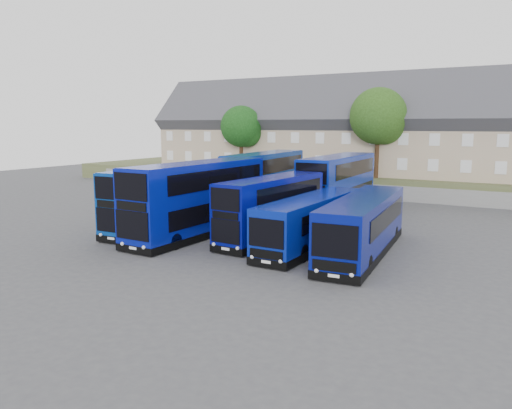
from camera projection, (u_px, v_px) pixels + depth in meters
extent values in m
plane|color=#414146|center=(223.00, 246.00, 30.89)|extent=(120.00, 120.00, 0.00)
cube|color=slate|center=(352.00, 190.00, 51.32)|extent=(70.00, 0.40, 1.50)
cube|color=#4D542F|center=(380.00, 179.00, 59.85)|extent=(80.00, 20.00, 2.00)
cube|color=tan|center=(198.00, 143.00, 67.59)|extent=(6.00, 8.00, 6.00)
cube|color=#38383D|center=(197.00, 121.00, 67.11)|extent=(6.00, 10.40, 10.40)
cube|color=brown|center=(206.00, 91.00, 65.77)|extent=(0.60, 0.90, 1.40)
cube|color=tan|center=(235.00, 144.00, 64.64)|extent=(6.00, 8.00, 6.00)
cube|color=#38383D|center=(235.00, 120.00, 64.17)|extent=(6.00, 10.40, 10.40)
cube|color=brown|center=(245.00, 89.00, 62.82)|extent=(0.60, 0.90, 1.40)
cube|color=tan|center=(276.00, 145.00, 61.69)|extent=(6.00, 8.00, 6.00)
cube|color=#38383D|center=(276.00, 120.00, 61.22)|extent=(6.00, 10.40, 10.40)
cube|color=brown|center=(287.00, 88.00, 59.87)|extent=(0.60, 0.90, 1.40)
cube|color=tan|center=(321.00, 146.00, 58.74)|extent=(6.00, 8.00, 6.00)
cube|color=#38383D|center=(322.00, 120.00, 58.27)|extent=(6.00, 10.40, 10.40)
cube|color=brown|center=(335.00, 86.00, 56.92)|extent=(0.60, 0.90, 1.40)
cube|color=tan|center=(371.00, 147.00, 55.79)|extent=(6.00, 8.00, 6.00)
cube|color=#38383D|center=(372.00, 120.00, 55.32)|extent=(6.00, 10.40, 10.40)
cube|color=brown|center=(387.00, 84.00, 53.98)|extent=(0.60, 0.90, 1.40)
cube|color=tan|center=(426.00, 148.00, 52.84)|extent=(6.00, 8.00, 6.00)
cube|color=#38383D|center=(428.00, 119.00, 52.37)|extent=(6.00, 10.40, 10.40)
cube|color=brown|center=(445.00, 81.00, 51.03)|extent=(0.60, 0.90, 1.40)
cube|color=tan|center=(488.00, 149.00, 49.89)|extent=(6.00, 8.00, 6.00)
cube|color=#38383D|center=(491.00, 119.00, 49.42)|extent=(6.00, 10.40, 10.40)
cube|color=brown|center=(511.00, 78.00, 48.08)|extent=(0.60, 0.90, 1.40)
cube|color=#083794|center=(165.00, 196.00, 35.69)|extent=(3.04, 11.15, 4.07)
cube|color=black|center=(166.00, 224.00, 36.02)|extent=(3.09, 11.19, 0.45)
cube|color=black|center=(110.00, 220.00, 30.94)|extent=(2.21, 0.17, 1.51)
cube|color=black|center=(109.00, 188.00, 30.63)|extent=(2.21, 0.17, 1.41)
cylinder|color=black|center=(122.00, 229.00, 33.57)|extent=(0.35, 1.01, 1.00)
cube|color=#081495|center=(198.00, 197.00, 33.53)|extent=(3.13, 12.36, 4.57)
cube|color=black|center=(199.00, 231.00, 33.90)|extent=(3.17, 12.40, 0.45)
cube|color=black|center=(132.00, 225.00, 28.47)|extent=(2.49, 0.13, 1.68)
cube|color=black|center=(130.00, 187.00, 28.11)|extent=(2.49, 0.13, 1.56)
cylinder|color=black|center=(144.00, 237.00, 31.18)|extent=(0.33, 1.01, 1.00)
cube|color=#060C80|center=(272.00, 206.00, 32.41)|extent=(2.92, 10.21, 3.69)
cube|color=black|center=(272.00, 234.00, 32.71)|extent=(2.97, 10.26, 0.45)
cube|color=black|center=(225.00, 231.00, 28.35)|extent=(1.99, 0.19, 1.38)
cube|color=black|center=(225.00, 200.00, 28.06)|extent=(1.99, 0.19, 1.28)
cylinder|color=black|center=(234.00, 238.00, 30.88)|extent=(0.36, 1.02, 1.00)
cube|color=navy|center=(265.00, 178.00, 45.27)|extent=(3.73, 12.42, 4.54)
cube|color=black|center=(265.00, 203.00, 45.64)|extent=(3.77, 12.46, 0.45)
cube|color=black|center=(233.00, 197.00, 39.93)|extent=(2.48, 0.25, 1.67)
cube|color=black|center=(233.00, 169.00, 39.58)|extent=(2.48, 0.25, 1.56)
cylinder|color=black|center=(233.00, 207.00, 42.63)|extent=(0.38, 1.02, 1.00)
cube|color=#082096|center=(338.00, 183.00, 42.02)|extent=(3.05, 12.13, 4.48)
cube|color=black|center=(337.00, 209.00, 42.39)|extent=(3.10, 12.17, 0.45)
cube|color=black|center=(311.00, 203.00, 36.90)|extent=(2.44, 0.12, 1.65)
cube|color=black|center=(311.00, 173.00, 36.55)|extent=(2.44, 0.12, 1.54)
cylinder|color=black|center=(307.00, 213.00, 39.60)|extent=(0.33, 1.01, 1.00)
cube|color=#081F9D|center=(312.00, 219.00, 30.38)|extent=(2.50, 11.26, 2.74)
cube|color=black|center=(311.00, 242.00, 30.61)|extent=(2.54, 11.30, 0.45)
cube|color=black|center=(266.00, 233.00, 25.56)|extent=(2.04, 0.09, 1.50)
cylinder|color=black|center=(270.00, 248.00, 28.19)|extent=(0.31, 1.00, 1.00)
cube|color=navy|center=(364.00, 223.00, 28.63)|extent=(3.59, 12.26, 2.97)
cube|color=black|center=(363.00, 249.00, 28.87)|extent=(3.64, 12.31, 0.45)
cube|color=black|center=(335.00, 241.00, 23.14)|extent=(2.21, 0.26, 1.61)
cylinder|color=black|center=(325.00, 260.00, 25.85)|extent=(0.39, 1.02, 1.00)
cylinder|color=#382314|center=(241.00, 155.00, 58.57)|extent=(0.44, 0.44, 3.75)
sphere|color=#0F350E|center=(241.00, 126.00, 58.04)|extent=(4.80, 4.80, 4.80)
sphere|color=#0F350E|center=(247.00, 133.00, 58.20)|extent=(3.30, 3.30, 3.30)
cylinder|color=#382314|center=(377.00, 156.00, 51.07)|extent=(0.44, 0.44, 4.50)
sphere|color=#204011|center=(378.00, 116.00, 50.43)|extent=(5.76, 5.76, 5.76)
sphere|color=#204011|center=(385.00, 125.00, 50.62)|extent=(3.96, 3.96, 3.96)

